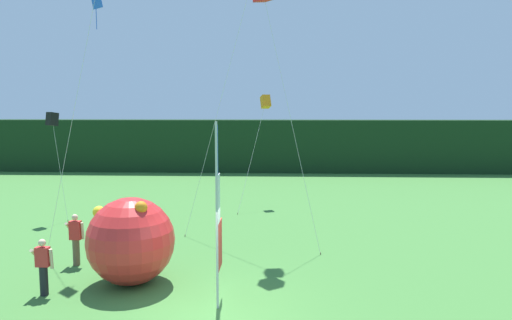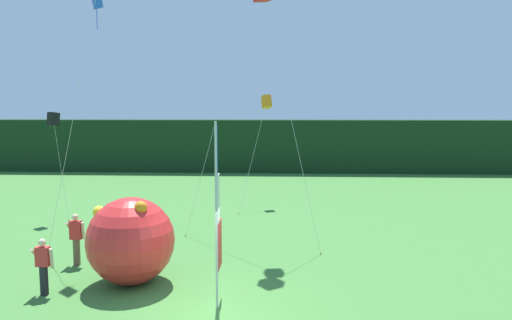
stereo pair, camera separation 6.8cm
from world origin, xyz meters
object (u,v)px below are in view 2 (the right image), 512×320
at_px(person_mid_field, 43,265).
at_px(person_near_banner, 76,238).
at_px(inflatable_balloon, 131,241).
at_px(kite_orange_box_2, 266,102).
at_px(banner_flag, 218,218).
at_px(kite_blue_diamond_1, 93,14).
at_px(kite_black_box_3, 53,119).

bearing_deg(person_mid_field, person_near_banner, 93.62).
distance_m(inflatable_balloon, kite_orange_box_2, 13.31).
xyz_separation_m(person_mid_field, inflatable_balloon, (2.12, 0.96, 0.44)).
relative_size(banner_flag, kite_blue_diamond_1, 0.51).
height_order(kite_orange_box_2, kite_black_box_3, kite_orange_box_2).
distance_m(banner_flag, kite_black_box_3, 12.85).
bearing_deg(banner_flag, inflatable_balloon, 153.98).
relative_size(kite_orange_box_2, kite_black_box_3, 1.18).
bearing_deg(banner_flag, kite_orange_box_2, 86.14).
bearing_deg(kite_orange_box_2, banner_flag, -93.86).
relative_size(person_near_banner, person_mid_field, 1.07).
xyz_separation_m(person_near_banner, kite_black_box_3, (-3.65, 6.41, 3.65)).
xyz_separation_m(banner_flag, kite_orange_box_2, (0.91, 13.46, 3.09)).
bearing_deg(person_near_banner, banner_flag, -29.72).
bearing_deg(kite_orange_box_2, person_near_banner, -118.99).
relative_size(inflatable_balloon, kite_black_box_3, 0.52).
bearing_deg(kite_blue_diamond_1, kite_orange_box_2, 58.09).
height_order(kite_blue_diamond_1, kite_orange_box_2, kite_blue_diamond_1).
bearing_deg(banner_flag, person_near_banner, 150.28).
relative_size(banner_flag, kite_orange_box_2, 0.82).
height_order(banner_flag, inflatable_balloon, banner_flag).
height_order(person_mid_field, kite_black_box_3, kite_black_box_3).
relative_size(banner_flag, inflatable_balloon, 1.88).
bearing_deg(banner_flag, kite_black_box_3, 132.99).
xyz_separation_m(inflatable_balloon, kite_blue_diamond_1, (-2.05, 3.06, 6.96)).
bearing_deg(kite_black_box_3, person_near_banner, -60.35).
distance_m(banner_flag, person_near_banner, 5.89).
relative_size(banner_flag, kite_black_box_3, 0.97).
height_order(banner_flag, kite_orange_box_2, kite_orange_box_2).
distance_m(banner_flag, kite_blue_diamond_1, 8.78).
distance_m(person_mid_field, kite_orange_box_2, 15.00).
distance_m(kite_blue_diamond_1, kite_black_box_3, 7.24).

